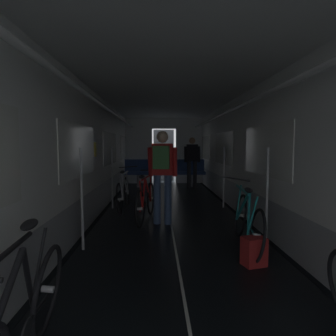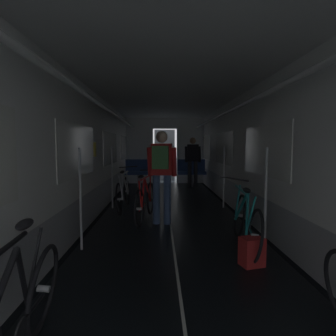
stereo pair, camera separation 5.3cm
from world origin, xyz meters
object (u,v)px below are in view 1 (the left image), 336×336
bench_seat_far_left (138,170)px  bicycle_silver (124,193)px  bicycle_red_in_aisle (146,201)px  person_standing_near_bench (192,159)px  backpack_on_floor (254,251)px  bicycle_teal (247,221)px  bicycle_black (20,324)px  bench_seat_far_right (191,170)px  person_cyclist_aisle (162,168)px

bench_seat_far_left → bicycle_silver: bench_seat_far_left is taller
bench_seat_far_left → bicycle_red_in_aisle: bench_seat_far_left is taller
bicycle_red_in_aisle → person_standing_near_bench: bearing=71.5°
backpack_on_floor → bicycle_teal: bearing=80.3°
bicycle_black → backpack_on_floor: 2.56m
bicycle_silver → bench_seat_far_left: bearing=88.4°
bench_seat_far_right → backpack_on_floor: (0.00, -6.57, -0.40)m
bicycle_silver → backpack_on_floor: size_ratio=4.98×
bench_seat_far_right → person_standing_near_bench: size_ratio=0.58×
bicycle_black → person_standing_near_bench: person_standing_near_bench is taller
bicycle_black → bicycle_red_in_aisle: 3.79m
bicycle_teal → person_cyclist_aisle: 1.82m
bicycle_black → bicycle_red_in_aisle: (0.59, 3.75, 0.00)m
bench_seat_far_left → bicycle_black: bearing=-91.1°
bench_seat_far_right → bicycle_teal: bearing=-89.0°
bench_seat_far_right → bench_seat_far_left: bearing=180.0°
person_cyclist_aisle → person_standing_near_bench: size_ratio=1.00×
bench_seat_far_right → bicycle_red_in_aisle: 4.67m
bench_seat_far_left → bicycle_red_in_aisle: (0.43, -4.46, -0.18)m
person_cyclist_aisle → bicycle_red_in_aisle: size_ratio=1.01×
person_cyclist_aisle → bench_seat_far_left: bearing=98.9°
bicycle_teal → bicycle_black: bearing=-132.6°
person_standing_near_bench → bicycle_black: bearing=-104.0°
bench_seat_far_right → bicycle_silver: (-1.90, -3.54, -0.18)m
bicycle_black → bicycle_red_in_aisle: bearing=81.1°
backpack_on_floor → bicycle_black: bearing=-140.0°
bicycle_red_in_aisle → backpack_on_floor: 2.52m
bench_seat_far_left → bicycle_black: 8.21m
bench_seat_far_left → bicycle_silver: 3.55m
bicycle_teal → bicycle_red_in_aisle: (-1.47, 1.51, 0.00)m
bicycle_teal → backpack_on_floor: bearing=-99.7°
bicycle_red_in_aisle → person_standing_near_bench: size_ratio=0.99×
backpack_on_floor → bench_seat_far_right: bearing=90.0°
person_cyclist_aisle → bicycle_silver: bearing=125.2°
person_cyclist_aisle → person_standing_near_bench: 4.48m
bench_seat_far_left → bicycle_silver: size_ratio=0.58×
bicycle_red_in_aisle → backpack_on_floor: size_ratio=4.93×
bench_seat_far_right → backpack_on_floor: size_ratio=2.89×
bench_seat_far_right → bicycle_silver: size_ratio=0.58×
backpack_on_floor → bicycle_red_in_aisle: bearing=123.1°
bicycle_black → bicycle_silver: bearing=89.3°
bench_seat_far_right → person_cyclist_aisle: person_cyclist_aisle is taller
bench_seat_far_right → bicycle_black: bearing=-103.4°
person_standing_near_bench → bicycle_silver: bearing=-121.0°
bench_seat_far_left → bicycle_red_in_aisle: size_ratio=0.59×
bicycle_red_in_aisle → bench_seat_far_left: bearing=95.5°
bicycle_teal → bicycle_silver: size_ratio=1.00×
bench_seat_far_right → person_standing_near_bench: person_standing_near_bench is taller
person_standing_near_bench → backpack_on_floor: 6.24m
person_cyclist_aisle → bicycle_teal: bearing=-47.0°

